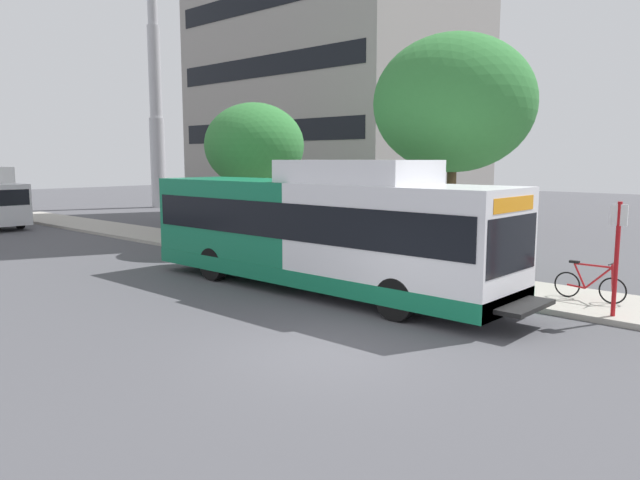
{
  "coord_description": "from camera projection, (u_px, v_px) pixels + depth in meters",
  "views": [
    {
      "loc": [
        -8.34,
        -7.36,
        3.67
      ],
      "look_at": [
        2.88,
        2.98,
        1.6
      ],
      "focal_mm": 33.53,
      "sensor_mm": 36.0,
      "label": 1
    }
  ],
  "objects": [
    {
      "name": "bus_stop_sign_pole",
      "position": [
        617.0,
        250.0,
        13.34
      ],
      "size": [
        0.1,
        0.36,
        2.6
      ],
      "color": "red",
      "rests_on": "sidewalk_curb"
    },
    {
      "name": "bicycle_parked",
      "position": [
        590.0,
        284.0,
        14.98
      ],
      "size": [
        0.52,
        1.76,
        1.02
      ],
      "color": "black",
      "rests_on": "sidewalk_curb"
    },
    {
      "name": "transit_bus",
      "position": [
        317.0,
        230.0,
        16.64
      ],
      "size": [
        2.58,
        12.25,
        3.65
      ],
      "color": "white",
      "rests_on": "ground"
    },
    {
      "name": "ground_plane",
      "position": [
        121.0,
        290.0,
        16.88
      ],
      "size": [
        120.0,
        120.0,
        0.0
      ],
      "primitive_type": "plane",
      "color": "#4C4C51"
    },
    {
      "name": "sidewalk_curb",
      "position": [
        336.0,
        264.0,
        20.63
      ],
      "size": [
        3.0,
        56.0,
        0.14
      ],
      "primitive_type": "cube",
      "color": "#A8A399",
      "rests_on": "ground"
    },
    {
      "name": "street_tree_mid_block",
      "position": [
        254.0,
        146.0,
        23.99
      ],
      "size": [
        3.99,
        3.99,
        5.77
      ],
      "color": "#4C3823",
      "rests_on": "sidewalk_curb"
    },
    {
      "name": "lattice_comm_tower",
      "position": [
        155.0,
        77.0,
        44.62
      ],
      "size": [
        1.1,
        1.1,
        29.39
      ],
      "color": "#B7B7BC",
      "rests_on": "ground"
    },
    {
      "name": "street_tree_near_stop",
      "position": [
        454.0,
        104.0,
        17.72
      ],
      "size": [
        4.78,
        4.78,
        7.2
      ],
      "color": "#4C3823",
      "rests_on": "sidewalk_curb"
    }
  ]
}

